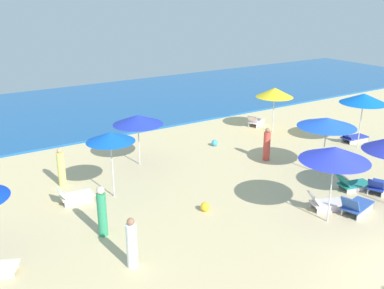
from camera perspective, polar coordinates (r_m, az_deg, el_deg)
The scene contains 20 objects.
ocean at distance 30.86m, azimuth -11.38°, elevation 5.13°, with size 60.00×13.86×0.12m, color #1D589B.
lounge_chair_0_0 at distance 18.57m, azimuth 23.02°, elevation -5.00°, with size 1.40×1.05×0.72m.
lounge_chair_0_1 at distance 18.48m, azimuth 20.18°, elevation -4.84°, with size 1.51×0.90×0.69m.
umbrella_1 at distance 24.34m, azimuth 10.72°, elevation 6.68°, with size 2.04×2.04×2.50m.
lounge_chair_1_0 at distance 25.72m, azimuth 8.29°, elevation 2.98°, with size 1.37×1.02×0.72m.
umbrella_4 at distance 18.93m, azimuth 17.18°, elevation 2.78°, with size 2.43×2.43×2.52m.
umbrella_5 at distance 22.93m, azimuth 21.47°, elevation 5.61°, with size 2.28×2.28×2.76m.
lounge_chair_5_0 at distance 24.28m, azimuth 20.24°, elevation 0.88°, with size 1.61×0.81×0.64m.
umbrella_6 at distance 19.38m, azimuth -7.07°, elevation 3.23°, with size 2.22×2.22×2.32m.
umbrella_7 at distance 16.27m, azimuth -10.59°, elevation 0.95°, with size 1.82×1.82×2.57m.
lounge_chair_7_0 at distance 16.90m, azimuth -15.07°, elevation -6.47°, with size 1.33×0.76×0.66m.
umbrella_8 at distance 14.89m, azimuth 18.12°, elevation -1.16°, with size 2.30×2.30×2.71m.
lounge_chair_8_0 at distance 16.57m, azimuth 20.61°, elevation -7.53°, with size 1.56×0.95×0.81m.
lounge_chair_8_1 at distance 16.53m, azimuth 16.91°, elevation -7.30°, with size 1.39×1.00×0.68m.
beachgoer_0 at distance 20.46m, azimuth 9.72°, elevation -0.08°, with size 0.39×0.39×1.56m.
beachgoer_1 at distance 14.30m, azimuth -11.65°, elevation -8.61°, with size 0.34×0.34×1.71m.
beachgoer_2 at distance 18.27m, azimuth -16.66°, elevation -2.94°, with size 0.34×0.34×1.61m.
beachgoer_3 at distance 12.69m, azimuth -7.85°, elevation -12.74°, with size 0.43×0.43×1.56m.
beach_ball_1 at distance 22.22m, azimuth 2.98°, elevation 0.21°, with size 0.33×0.33×0.33m, color #41A6D4.
beach_ball_2 at distance 15.78m, azimuth 1.71°, elevation -8.11°, with size 0.33×0.33×0.33m, color yellow.
Camera 1 is at (-10.61, -4.95, 7.44)m, focal length 40.93 mm.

